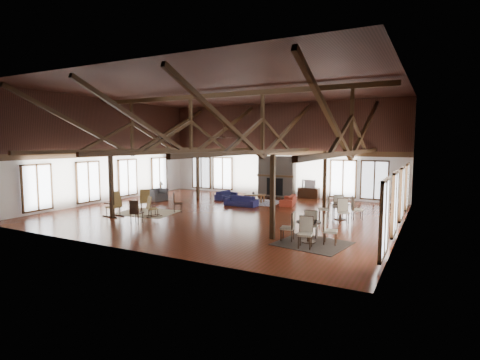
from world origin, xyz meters
The scene contains 31 objects.
floor centered at (0.00, 0.00, 0.00)m, with size 16.00×16.00×0.00m, color #5C2113.
ceiling centered at (0.00, 0.00, 6.00)m, with size 16.00×14.00×0.02m, color black.
wall_back centered at (0.00, 7.00, 3.00)m, with size 16.00×0.02×6.00m, color white.
wall_front centered at (0.00, -7.00, 3.00)m, with size 16.00×0.02×6.00m, color white.
wall_left centered at (-8.00, 0.00, 3.00)m, with size 0.02×14.00×6.00m, color white.
wall_right centered at (8.00, 0.00, 3.00)m, with size 0.02×14.00×6.00m, color white.
roof_truss centered at (0.00, 0.00, 4.03)m, with size 15.60×14.07×3.14m.
post_grid centered at (0.00, 0.00, 1.52)m, with size 8.16×7.16×3.05m.
fireplace centered at (0.00, 6.67, 1.29)m, with size 2.50×0.69×2.60m.
ceiling_fan centered at (0.50, -1.00, 3.73)m, with size 1.60×1.60×0.75m.
sofa_navy_front centered at (-0.28, 2.24, 0.27)m, with size 1.83×0.72×0.53m, color #18173F.
sofa_navy_left centered at (-2.31, 4.10, 0.24)m, with size 0.65×1.65×0.48m, color #15163A.
sofa_orange centered at (1.86, 3.83, 0.26)m, with size 0.71×1.81×0.53m, color maroon.
coffee_table centered at (-0.20, 3.81, 0.39)m, with size 1.26×0.78×0.45m.
vase centered at (-0.32, 3.85, 0.53)m, with size 0.16×0.16×0.17m, color #B2B2B2.
armchair centered at (-5.68, 1.61, 0.34)m, with size 0.92×1.05×0.68m, color #313134.
side_table_lamp centered at (-6.18, 2.58, 0.40)m, with size 0.42×0.42×1.06m.
rocking_chair_a centered at (-3.93, -1.37, 0.52)m, with size 0.89×0.95×1.11m.
rocking_chair_b centered at (-2.62, -2.41, 0.46)m, with size 0.72×0.85×0.97m.
rocking_chair_c centered at (-4.11, -3.23, 0.57)m, with size 0.95×0.55×1.20m.
side_chair_a centered at (-2.26, -1.01, 0.58)m, with size 0.59×0.59×1.00m.
side_chair_b centered at (-2.10, -4.00, 0.60)m, with size 0.50×0.50×1.04m.
cafe_table_near centered at (5.31, -3.38, 0.51)m, with size 2.01×2.01×1.03m.
cafe_table_far centered at (5.39, 1.12, 0.52)m, with size 2.00×2.00×1.03m.
cup_near centered at (5.33, -3.40, 0.79)m, with size 0.11×0.11×0.09m, color #B2B2B2.
cup_far centered at (5.42, 1.07, 0.79)m, with size 0.12×0.12×0.09m, color #B2B2B2.
tv_console centered at (2.13, 6.75, 0.32)m, with size 1.30×0.49×0.65m, color black.
television centered at (2.17, 6.75, 0.91)m, with size 0.89×0.12×0.51m, color #B2B2B2.
rug_tan centered at (-3.47, -1.78, 0.01)m, with size 2.77×2.17×0.01m, color tan.
rug_navy centered at (-0.23, 3.81, 0.01)m, with size 3.03×2.27×0.01m, color #192247.
rug_dark centered at (5.50, -3.49, 0.01)m, with size 2.28×2.08×0.01m, color black.
Camera 1 is at (9.16, -15.79, 3.47)m, focal length 28.00 mm.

